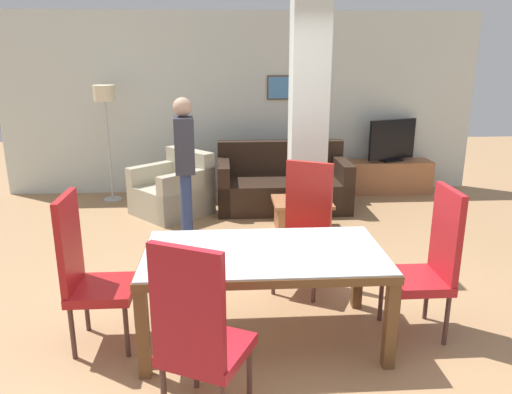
{
  "coord_description": "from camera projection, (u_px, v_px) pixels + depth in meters",
  "views": [
    {
      "loc": [
        -0.28,
        -3.4,
        2.13
      ],
      "look_at": [
        0.0,
        0.89,
        0.87
      ],
      "focal_mm": 35.0,
      "sensor_mm": 36.0,
      "label": 1
    }
  ],
  "objects": [
    {
      "name": "dining_chair_head_left",
      "position": [
        87.0,
        269.0,
        3.62
      ],
      "size": [
        0.46,
        0.46,
        1.17
      ],
      "rotation": [
        0.0,
        0.0,
        -1.57
      ],
      "color": "#A91A1D",
      "rests_on": "ground_plane"
    },
    {
      "name": "armchair",
      "position": [
        174.0,
        192.0,
        6.74
      ],
      "size": [
        1.2,
        1.2,
        0.84
      ],
      "rotation": [
        0.0,
        0.0,
        2.3
      ],
      "color": "#B5AE94",
      "rests_on": "ground_plane"
    },
    {
      "name": "dining_chair_head_right",
      "position": [
        430.0,
        260.0,
        3.78
      ],
      "size": [
        0.46,
        0.46,
        1.17
      ],
      "rotation": [
        0.0,
        0.0,
        1.57
      ],
      "color": "#B01C23",
      "rests_on": "ground_plane"
    },
    {
      "name": "tv_screen",
      "position": [
        392.0,
        141.0,
        7.62
      ],
      "size": [
        0.79,
        0.34,
        0.64
      ],
      "rotation": [
        0.0,
        0.0,
        3.5
      ],
      "color": "black",
      "rests_on": "tv_stand"
    },
    {
      "name": "divider_pillar",
      "position": [
        308.0,
        131.0,
        5.08
      ],
      "size": [
        0.37,
        0.32,
        2.7
      ],
      "color": "silver",
      "rests_on": "ground_plane"
    },
    {
      "name": "bottle",
      "position": [
        293.0,
        192.0,
        6.08
      ],
      "size": [
        0.06,
        0.06,
        0.24
      ],
      "color": "#4C2D14",
      "rests_on": "coffee_table"
    },
    {
      "name": "dining_chair_far_right",
      "position": [
        305.0,
        224.0,
        4.56
      ],
      "size": [
        0.62,
        0.62,
        1.17
      ],
      "rotation": [
        0.0,
        0.0,
        2.67
      ],
      "color": "#AA221D",
      "rests_on": "ground_plane"
    },
    {
      "name": "back_wall",
      "position": [
        242.0,
        104.0,
        7.59
      ],
      "size": [
        7.2,
        0.09,
        2.7
      ],
      "color": "silver",
      "rests_on": "ground_plane"
    },
    {
      "name": "ground_plane",
      "position": [
        263.0,
        337.0,
        3.87
      ],
      "size": [
        18.0,
        18.0,
        0.0
      ],
      "primitive_type": "plane",
      "color": "#A57C54"
    },
    {
      "name": "tv_stand",
      "position": [
        389.0,
        177.0,
        7.77
      ],
      "size": [
        1.27,
        0.4,
        0.5
      ],
      "color": "#A96740",
      "rests_on": "ground_plane"
    },
    {
      "name": "coffee_table",
      "position": [
        302.0,
        215.0,
        6.13
      ],
      "size": [
        0.71,
        0.59,
        0.38
      ],
      "color": "#A4643C",
      "rests_on": "ground_plane"
    },
    {
      "name": "floor_lamp",
      "position": [
        105.0,
        105.0,
        7.04
      ],
      "size": [
        0.3,
        0.3,
        1.67
      ],
      "color": "#B7B7BC",
      "rests_on": "ground_plane"
    },
    {
      "name": "sofa",
      "position": [
        282.0,
        186.0,
        7.02
      ],
      "size": [
        1.81,
        0.93,
        0.89
      ],
      "rotation": [
        0.0,
        0.0,
        3.14
      ],
      "color": "black",
      "rests_on": "ground_plane"
    },
    {
      "name": "standing_person",
      "position": [
        185.0,
        159.0,
        5.7
      ],
      "size": [
        0.26,
        0.4,
        1.64
      ],
      "rotation": [
        0.0,
        0.0,
        -1.47
      ],
      "color": "navy",
      "rests_on": "ground_plane"
    },
    {
      "name": "dining_table",
      "position": [
        264.0,
        268.0,
        3.7
      ],
      "size": [
        1.78,
        0.96,
        0.72
      ],
      "color": "brown",
      "rests_on": "ground_plane"
    },
    {
      "name": "dining_chair_near_left",
      "position": [
        198.0,
        333.0,
        2.8
      ],
      "size": [
        0.61,
        0.61,
        1.17
      ],
      "rotation": [
        0.0,
        0.0,
        -0.45
      ],
      "color": "#AA1A26",
      "rests_on": "ground_plane"
    }
  ]
}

